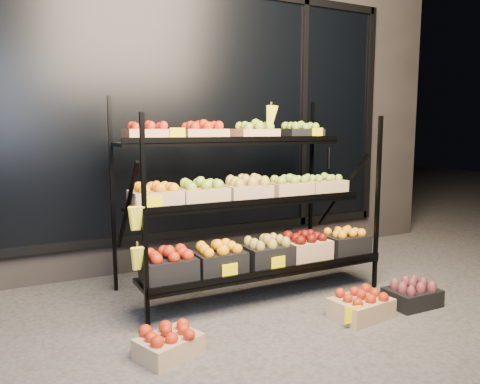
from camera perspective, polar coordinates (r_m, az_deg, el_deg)
ground at (r=3.65m, az=5.85°, el=-14.73°), size 24.00×24.00×0.00m
building at (r=5.73m, az=-8.46°, el=11.22°), size 6.00×2.08×3.50m
display_rack at (r=3.93m, az=1.08°, el=-1.13°), size 2.18×1.02×1.72m
tag_floor_b at (r=3.49m, az=13.56°, el=-14.94°), size 0.13×0.01×0.12m
floor_crate_left at (r=3.05m, az=-8.69°, el=-17.66°), size 0.44×0.38×0.19m
floor_crate_midright at (r=3.68m, az=14.54°, el=-13.14°), size 0.45×0.35×0.21m
floor_crate_right at (r=4.03m, az=20.24°, el=-11.59°), size 0.40×0.30×0.20m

